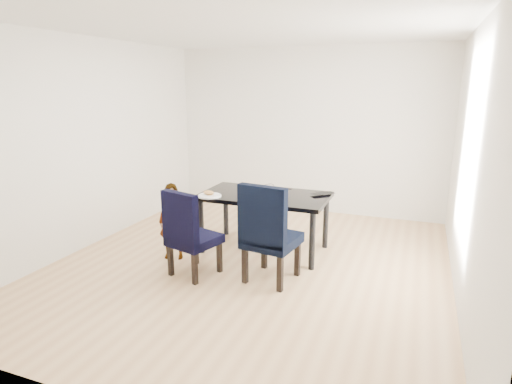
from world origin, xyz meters
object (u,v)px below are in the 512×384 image
at_px(chair_right, 272,232).
at_px(chair_left, 194,232).
at_px(dining_table, 264,222).
at_px(laptop, 321,193).
at_px(child, 173,222).
at_px(plate, 210,196).

bearing_deg(chair_right, chair_left, -160.08).
bearing_deg(dining_table, laptop, 21.82).
relative_size(chair_right, child, 1.18).
height_order(dining_table, chair_left, chair_left).
bearing_deg(dining_table, child, -145.76).
bearing_deg(dining_table, plate, -149.71).
xyz_separation_m(plate, laptop, (1.26, 0.62, 0.00)).
xyz_separation_m(chair_left, chair_right, (0.86, 0.18, 0.06)).
height_order(chair_right, plate, chair_right).
bearing_deg(chair_right, dining_table, 123.43).
height_order(chair_left, laptop, chair_left).
height_order(dining_table, plate, plate).
xyz_separation_m(chair_left, plate, (-0.11, 0.61, 0.26)).
distance_m(chair_left, plate, 0.67).
relative_size(dining_table, plate, 5.43).
bearing_deg(chair_left, dining_table, 79.06).
bearing_deg(plate, chair_left, -79.38).
relative_size(dining_table, chair_left, 1.61).
distance_m(dining_table, plate, 0.79).
distance_m(chair_left, laptop, 1.70).
height_order(chair_left, plate, chair_left).
bearing_deg(child, chair_left, -50.70).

